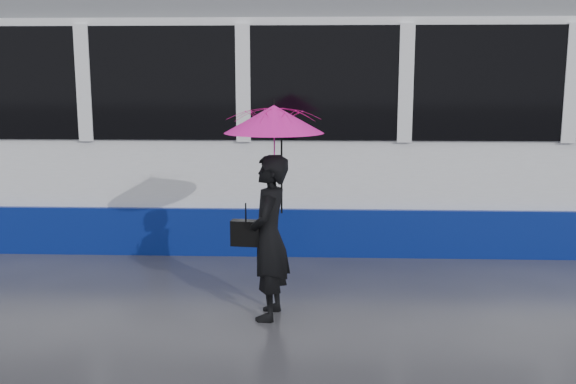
{
  "coord_description": "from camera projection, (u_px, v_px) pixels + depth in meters",
  "views": [
    {
      "loc": [
        1.5,
        -6.74,
        2.26
      ],
      "look_at": [
        1.23,
        -0.19,
        1.1
      ],
      "focal_mm": 40.0,
      "sensor_mm": 36.0,
      "label": 1
    }
  ],
  "objects": [
    {
      "name": "tram",
      "position": [
        288.0,
        123.0,
        9.21
      ],
      "size": [
        26.0,
        2.56,
        3.35
      ],
      "color": "white",
      "rests_on": "ground"
    },
    {
      "name": "ground",
      "position": [
        177.0,
        286.0,
        7.08
      ],
      "size": [
        90.0,
        90.0,
        0.0
      ],
      "primitive_type": "plane",
      "color": "#29292E",
      "rests_on": "ground"
    },
    {
      "name": "handbag",
      "position": [
        246.0,
        233.0,
        6.06
      ],
      "size": [
        0.29,
        0.15,
        0.42
      ],
      "rotation": [
        0.0,
        0.0,
        -0.12
      ],
      "color": "black",
      "rests_on": "ground"
    },
    {
      "name": "rails",
      "position": [
        213.0,
        232.0,
        9.54
      ],
      "size": [
        34.0,
        1.51,
        0.02
      ],
      "color": "#3F3D38",
      "rests_on": "ground"
    },
    {
      "name": "woman",
      "position": [
        269.0,
        238.0,
        6.04
      ],
      "size": [
        0.44,
        0.61,
        1.57
      ],
      "primitive_type": "imported",
      "rotation": [
        0.0,
        0.0,
        -1.69
      ],
      "color": "black",
      "rests_on": "ground"
    },
    {
      "name": "umbrella",
      "position": [
        274.0,
        139.0,
        5.88
      ],
      "size": [
        1.02,
        1.02,
        1.06
      ],
      "rotation": [
        0.0,
        0.0,
        -0.12
      ],
      "color": "#EA1350",
      "rests_on": "ground"
    }
  ]
}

